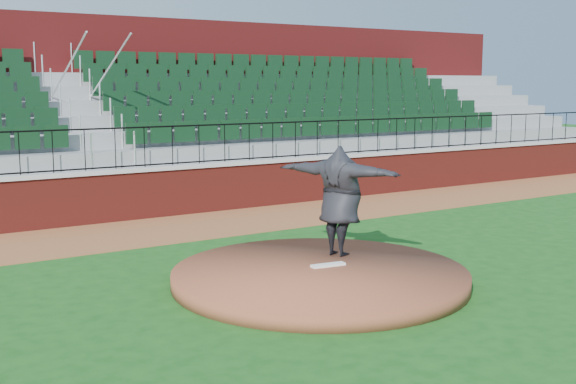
{
  "coord_description": "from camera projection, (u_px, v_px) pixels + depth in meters",
  "views": [
    {
      "loc": [
        -7.47,
        -10.17,
        3.39
      ],
      "look_at": [
        0.0,
        1.5,
        1.3
      ],
      "focal_mm": 45.13,
      "sensor_mm": 36.0,
      "label": 1
    }
  ],
  "objects": [
    {
      "name": "ground",
      "position": [
        333.0,
        274.0,
        12.96
      ],
      "size": [
        90.0,
        90.0,
        0.0
      ],
      "primitive_type": "plane",
      "color": "#144815",
      "rests_on": "ground"
    },
    {
      "name": "warning_track",
      "position": [
        201.0,
        225.0,
        17.46
      ],
      "size": [
        34.0,
        3.2,
        0.01
      ],
      "primitive_type": "cube",
      "color": "brown",
      "rests_on": "ground"
    },
    {
      "name": "field_wall",
      "position": [
        173.0,
        192.0,
        18.7
      ],
      "size": [
        34.0,
        0.35,
        1.2
      ],
      "primitive_type": "cube",
      "color": "maroon",
      "rests_on": "ground"
    },
    {
      "name": "wall_cap",
      "position": [
        173.0,
        167.0,
        18.6
      ],
      "size": [
        34.0,
        0.45,
        0.1
      ],
      "primitive_type": "cube",
      "color": "#B7B7B7",
      "rests_on": "field_wall"
    },
    {
      "name": "wall_railing",
      "position": [
        172.0,
        146.0,
        18.52
      ],
      "size": [
        34.0,
        0.05,
        1.0
      ],
      "primitive_type": null,
      "color": "black",
      "rests_on": "wall_cap"
    },
    {
      "name": "seating_stands",
      "position": [
        133.0,
        122.0,
        20.72
      ],
      "size": [
        34.0,
        5.1,
        4.6
      ],
      "primitive_type": null,
      "color": "gray",
      "rests_on": "ground"
    },
    {
      "name": "concourse_wall",
      "position": [
        101.0,
        103.0,
        22.98
      ],
      "size": [
        34.0,
        0.5,
        5.5
      ],
      "primitive_type": "cube",
      "color": "maroon",
      "rests_on": "ground"
    },
    {
      "name": "pitchers_mound",
      "position": [
        320.0,
        277.0,
        12.32
      ],
      "size": [
        5.04,
        5.04,
        0.25
      ],
      "primitive_type": "cylinder",
      "color": "brown",
      "rests_on": "ground"
    },
    {
      "name": "pitching_rubber",
      "position": [
        328.0,
        265.0,
        12.52
      ],
      "size": [
        0.64,
        0.24,
        0.04
      ],
      "primitive_type": "cube",
      "rotation": [
        0.0,
        0.0,
        -0.13
      ],
      "color": "white",
      "rests_on": "pitchers_mound"
    },
    {
      "name": "pitcher",
      "position": [
        340.0,
        201.0,
        13.2
      ],
      "size": [
        1.6,
        2.56,
        2.03
      ],
      "primitive_type": "imported",
      "rotation": [
        0.0,
        0.0,
        1.97
      ],
      "color": "black",
      "rests_on": "pitchers_mound"
    }
  ]
}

